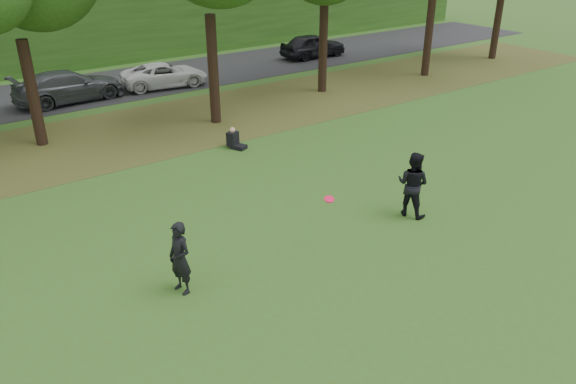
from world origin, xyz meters
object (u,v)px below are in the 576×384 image
at_px(player_left, 180,258).
at_px(frisbee, 329,199).
at_px(seated_person, 234,140).
at_px(player_right, 413,184).

xyz_separation_m(player_left, frisbee, (4.03, -0.55, 0.60)).
xyz_separation_m(player_left, seated_person, (5.90, 7.47, -0.60)).
xyz_separation_m(frisbee, seated_person, (1.87, 8.02, -1.20)).
height_order(player_right, frisbee, player_right).
xyz_separation_m(player_left, player_right, (7.34, -0.44, 0.09)).
bearing_deg(seated_person, player_left, -152.12).
bearing_deg(player_left, frisbee, 70.09).
distance_m(player_right, seated_person, 8.07).
bearing_deg(frisbee, player_right, 1.88).
relative_size(frisbee, seated_person, 0.42).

